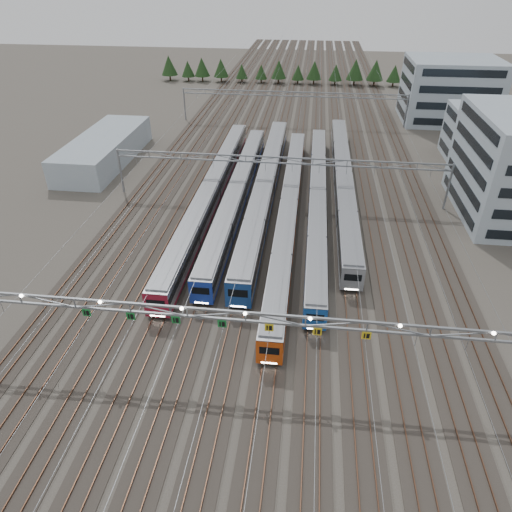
# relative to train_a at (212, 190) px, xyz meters

# --- Properties ---
(ground) EXTENTS (400.00, 400.00, 0.00)m
(ground) POSITION_rel_train_a_xyz_m (11.25, -37.83, -2.18)
(ground) COLOR #47423A
(ground) RESTS_ON ground
(track_bed) EXTENTS (54.00, 260.00, 5.42)m
(track_bed) POSITION_rel_train_a_xyz_m (11.25, 62.17, -0.69)
(track_bed) COLOR #2D2823
(track_bed) RESTS_ON ground
(train_a) EXTENTS (2.97, 63.00, 3.87)m
(train_a) POSITION_rel_train_a_xyz_m (0.00, 0.00, 0.00)
(train_a) COLOR black
(train_a) RESTS_ON ground
(train_b) EXTENTS (2.92, 56.78, 3.81)m
(train_b) POSITION_rel_train_a_xyz_m (4.50, -0.13, -0.03)
(train_b) COLOR black
(train_b) RESTS_ON ground
(train_c) EXTENTS (3.18, 62.62, 4.15)m
(train_c) POSITION_rel_train_a_xyz_m (9.00, 2.58, 0.14)
(train_c) COLOR black
(train_c) RESTS_ON ground
(train_d) EXTENTS (2.78, 65.01, 3.61)m
(train_d) POSITION_rel_train_a_xyz_m (13.50, -4.69, -0.13)
(train_d) COLOR black
(train_d) RESTS_ON ground
(train_e) EXTENTS (2.69, 62.72, 3.50)m
(train_e) POSITION_rel_train_a_xyz_m (18.00, -0.10, -0.18)
(train_e) COLOR black
(train_e) RESTS_ON ground
(train_f) EXTENTS (2.92, 62.00, 3.80)m
(train_f) POSITION_rel_train_a_xyz_m (22.50, 7.35, -0.03)
(train_f) COLOR black
(train_f) RESTS_ON ground
(gantry_near) EXTENTS (56.36, 0.61, 8.08)m
(gantry_near) POSITION_rel_train_a_xyz_m (11.20, -37.94, 4.90)
(gantry_near) COLOR gray
(gantry_near) RESTS_ON ground
(gantry_mid) EXTENTS (56.36, 0.36, 8.00)m
(gantry_mid) POSITION_rel_train_a_xyz_m (11.25, 2.17, 4.20)
(gantry_mid) COLOR gray
(gantry_mid) RESTS_ON ground
(gantry_far) EXTENTS (56.36, 0.36, 8.00)m
(gantry_far) POSITION_rel_train_a_xyz_m (11.25, 47.17, 4.20)
(gantry_far) COLOR gray
(gantry_far) RESTS_ON ground
(depot_bldg_mid) EXTENTS (14.00, 16.00, 10.61)m
(depot_bldg_mid) POSITION_rel_train_a_xyz_m (51.57, 24.94, 3.12)
(depot_bldg_mid) COLOR #99AAB6
(depot_bldg_mid) RESTS_ON ground
(depot_bldg_north) EXTENTS (22.00, 18.00, 15.08)m
(depot_bldg_north) POSITION_rel_train_a_xyz_m (50.42, 54.63, 5.35)
(depot_bldg_north) COLOR #99AAB6
(depot_bldg_north) RESTS_ON ground
(west_shed) EXTENTS (10.00, 30.00, 5.26)m
(west_shed) POSITION_rel_train_a_xyz_m (-25.76, 16.15, 0.45)
(west_shed) COLOR #99AAB6
(west_shed) RESTS_ON ground
(treeline) EXTENTS (87.50, 5.60, 7.02)m
(treeline) POSITION_rel_train_a_xyz_m (7.20, 91.67, 2.05)
(treeline) COLOR #332114
(treeline) RESTS_ON ground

